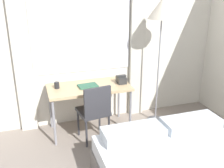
# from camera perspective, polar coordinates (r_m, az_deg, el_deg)

# --- Properties ---
(wall_back_with_window) EXTENTS (4.66, 0.13, 2.70)m
(wall_back_with_window) POSITION_cam_1_polar(r_m,az_deg,el_deg) (4.11, -1.78, 10.11)
(wall_back_with_window) COLOR silver
(wall_back_with_window) RESTS_ON ground_plane
(desk) EXTENTS (1.20, 0.60, 0.72)m
(desk) POSITION_cam_1_polar(r_m,az_deg,el_deg) (3.87, -5.02, -1.29)
(desk) COLOR tan
(desk) RESTS_ON ground_plane
(desk_chair) EXTENTS (0.45, 0.45, 0.86)m
(desk_chair) POSITION_cam_1_polar(r_m,az_deg,el_deg) (3.65, -3.80, -5.53)
(desk_chair) COLOR #333338
(desk_chair) RESTS_ON ground_plane
(standing_lamp) EXTENTS (0.42, 0.42, 1.95)m
(standing_lamp) POSITION_cam_1_polar(r_m,az_deg,el_deg) (3.94, 10.82, 14.66)
(standing_lamp) COLOR #4C4C51
(standing_lamp) RESTS_ON ground_plane
(telephone) EXTENTS (0.14, 0.17, 0.12)m
(telephone) POSITION_cam_1_polar(r_m,az_deg,el_deg) (3.94, 2.02, 0.99)
(telephone) COLOR #2D2D2D
(telephone) RESTS_ON desk
(book) EXTENTS (0.29, 0.21, 0.02)m
(book) POSITION_cam_1_polar(r_m,az_deg,el_deg) (3.82, -5.26, -0.39)
(book) COLOR #33664C
(book) RESTS_ON desk
(mug) EXTENTS (0.07, 0.07, 0.09)m
(mug) POSITION_cam_1_polar(r_m,az_deg,el_deg) (3.82, -11.92, -0.28)
(mug) COLOR #262628
(mug) RESTS_ON desk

